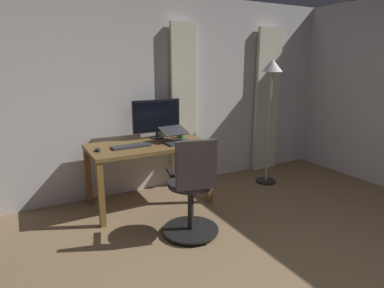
{
  "coord_description": "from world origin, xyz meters",
  "views": [
    {
      "loc": [
        1.57,
        0.95,
        1.67
      ],
      "look_at": [
        -0.0,
        -1.96,
        0.84
      ],
      "focal_mm": 30.74,
      "sensor_mm": 36.0,
      "label": 1
    }
  ],
  "objects_px": {
    "office_chair": "(192,192)",
    "computer_mouse": "(98,150)",
    "floor_lamp": "(271,86)",
    "mug_coffee": "(181,134)",
    "computer_monitor": "(157,117)",
    "laptop": "(177,138)",
    "computer_keyboard": "(131,146)",
    "desk": "(148,152)"
  },
  "relations": [
    {
      "from": "office_chair",
      "to": "computer_mouse",
      "type": "relative_size",
      "value": 10.02
    },
    {
      "from": "computer_mouse",
      "to": "floor_lamp",
      "type": "height_order",
      "value": "floor_lamp"
    },
    {
      "from": "office_chair",
      "to": "mug_coffee",
      "type": "relative_size",
      "value": 8.33
    },
    {
      "from": "mug_coffee",
      "to": "floor_lamp",
      "type": "distance_m",
      "value": 1.38
    },
    {
      "from": "computer_monitor",
      "to": "computer_mouse",
      "type": "relative_size",
      "value": 6.19
    },
    {
      "from": "computer_monitor",
      "to": "laptop",
      "type": "height_order",
      "value": "computer_monitor"
    },
    {
      "from": "laptop",
      "to": "computer_mouse",
      "type": "distance_m",
      "value": 0.92
    },
    {
      "from": "computer_monitor",
      "to": "computer_keyboard",
      "type": "height_order",
      "value": "computer_monitor"
    },
    {
      "from": "computer_mouse",
      "to": "desk",
      "type": "bearing_deg",
      "value": -174.69
    },
    {
      "from": "floor_lamp",
      "to": "desk",
      "type": "bearing_deg",
      "value": -3.78
    },
    {
      "from": "desk",
      "to": "computer_keyboard",
      "type": "relative_size",
      "value": 3.19
    },
    {
      "from": "desk",
      "to": "mug_coffee",
      "type": "relative_size",
      "value": 11.44
    },
    {
      "from": "desk",
      "to": "computer_keyboard",
      "type": "xyz_separation_m",
      "value": [
        0.22,
        0.05,
        0.11
      ]
    },
    {
      "from": "computer_monitor",
      "to": "laptop",
      "type": "bearing_deg",
      "value": 107.72
    },
    {
      "from": "mug_coffee",
      "to": "floor_lamp",
      "type": "height_order",
      "value": "floor_lamp"
    },
    {
      "from": "computer_keyboard",
      "to": "floor_lamp",
      "type": "xyz_separation_m",
      "value": [
        -1.94,
        0.06,
        0.6
      ]
    },
    {
      "from": "desk",
      "to": "mug_coffee",
      "type": "xyz_separation_m",
      "value": [
        -0.48,
        -0.1,
        0.14
      ]
    },
    {
      "from": "computer_monitor",
      "to": "office_chair",
      "type": "bearing_deg",
      "value": 83.49
    },
    {
      "from": "desk",
      "to": "computer_monitor",
      "type": "distance_m",
      "value": 0.49
    },
    {
      "from": "computer_monitor",
      "to": "mug_coffee",
      "type": "height_order",
      "value": "computer_monitor"
    },
    {
      "from": "computer_monitor",
      "to": "computer_keyboard",
      "type": "bearing_deg",
      "value": 34.48
    },
    {
      "from": "computer_keyboard",
      "to": "laptop",
      "type": "height_order",
      "value": "laptop"
    },
    {
      "from": "office_chair",
      "to": "floor_lamp",
      "type": "distance_m",
      "value": 2.04
    },
    {
      "from": "desk",
      "to": "computer_keyboard",
      "type": "height_order",
      "value": "computer_keyboard"
    },
    {
      "from": "computer_monitor",
      "to": "floor_lamp",
      "type": "xyz_separation_m",
      "value": [
        -1.51,
        0.36,
        0.35
      ]
    },
    {
      "from": "desk",
      "to": "floor_lamp",
      "type": "height_order",
      "value": "floor_lamp"
    },
    {
      "from": "computer_monitor",
      "to": "desk",
      "type": "bearing_deg",
      "value": 49.06
    },
    {
      "from": "desk",
      "to": "laptop",
      "type": "xyz_separation_m",
      "value": [
        -0.32,
        0.1,
        0.15
      ]
    },
    {
      "from": "laptop",
      "to": "floor_lamp",
      "type": "relative_size",
      "value": 0.21
    },
    {
      "from": "desk",
      "to": "floor_lamp",
      "type": "xyz_separation_m",
      "value": [
        -1.72,
        0.11,
        0.71
      ]
    },
    {
      "from": "desk",
      "to": "computer_monitor",
      "type": "bearing_deg",
      "value": -130.94
    },
    {
      "from": "laptop",
      "to": "computer_mouse",
      "type": "xyz_separation_m",
      "value": [
        0.92,
        -0.04,
        -0.04
      ]
    },
    {
      "from": "office_chair",
      "to": "floor_lamp",
      "type": "height_order",
      "value": "floor_lamp"
    },
    {
      "from": "desk",
      "to": "computer_mouse",
      "type": "xyz_separation_m",
      "value": [
        0.59,
        0.06,
        0.11
      ]
    },
    {
      "from": "computer_mouse",
      "to": "computer_monitor",
      "type": "bearing_deg",
      "value": -159.53
    },
    {
      "from": "computer_keyboard",
      "to": "computer_mouse",
      "type": "height_order",
      "value": "computer_mouse"
    },
    {
      "from": "computer_mouse",
      "to": "floor_lamp",
      "type": "xyz_separation_m",
      "value": [
        -2.31,
        0.06,
        0.6
      ]
    },
    {
      "from": "desk",
      "to": "office_chair",
      "type": "distance_m",
      "value": 0.96
    },
    {
      "from": "mug_coffee",
      "to": "floor_lamp",
      "type": "bearing_deg",
      "value": 170.19
    },
    {
      "from": "desk",
      "to": "computer_mouse",
      "type": "bearing_deg",
      "value": 5.31
    },
    {
      "from": "laptop",
      "to": "computer_keyboard",
      "type": "bearing_deg",
      "value": -7.87
    },
    {
      "from": "office_chair",
      "to": "mug_coffee",
      "type": "distance_m",
      "value": 1.16
    }
  ]
}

